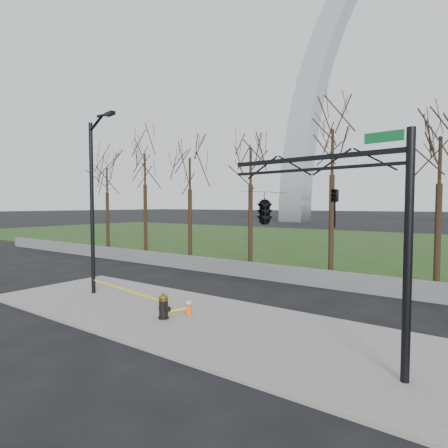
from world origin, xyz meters
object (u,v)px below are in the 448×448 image
Objects in this scene: fire_hydrant at (164,307)px; traffic_cone at (189,306)px; street_light at (94,195)px; traffic_signal_mast at (287,208)px.

fire_hydrant is 1.52× the size of traffic_cone.
traffic_cone is 0.08× the size of street_light.
traffic_signal_mast reaches higher than fire_hydrant.
traffic_signal_mast is at bearing -10.38° from traffic_cone.
traffic_signal_mast is at bearing 8.21° from street_light.
traffic_cone is (0.35, 0.98, -0.13)m from fire_hydrant.
fire_hydrant is at bearing -109.45° from traffic_cone.
traffic_cone is 0.10× the size of traffic_signal_mast.
traffic_signal_mast is (4.79, 0.17, 3.61)m from fire_hydrant.
fire_hydrant is at bearing -172.70° from traffic_signal_mast.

